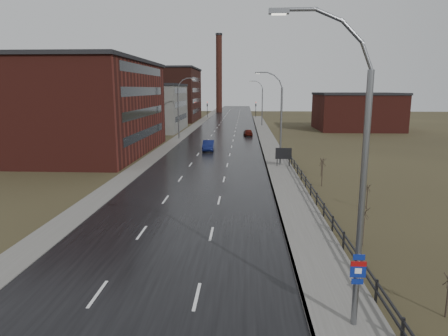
# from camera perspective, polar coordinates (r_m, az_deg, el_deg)

# --- Properties ---
(road) EXTENTS (14.00, 300.00, 0.06)m
(road) POSITION_cam_1_polar(r_m,az_deg,el_deg) (73.31, -0.50, 3.94)
(road) COLOR black
(road) RESTS_ON ground
(sidewalk_right) EXTENTS (3.20, 180.00, 0.18)m
(sidewalk_right) POSITION_cam_1_polar(r_m,az_deg,el_deg) (48.66, 7.86, 0.17)
(sidewalk_right) COLOR #595651
(sidewalk_right) RESTS_ON ground
(curb_right) EXTENTS (0.16, 180.00, 0.18)m
(curb_right) POSITION_cam_1_polar(r_m,az_deg,el_deg) (48.55, 6.07, 0.19)
(curb_right) COLOR slate
(curb_right) RESTS_ON ground
(sidewalk_left) EXTENTS (2.40, 260.00, 0.12)m
(sidewalk_left) POSITION_cam_1_polar(r_m,az_deg,el_deg) (74.25, -6.85, 3.98)
(sidewalk_left) COLOR #595651
(sidewalk_left) RESTS_ON ground
(warehouse_near) EXTENTS (22.44, 28.56, 13.50)m
(warehouse_near) POSITION_cam_1_polar(r_m,az_deg,el_deg) (62.98, -21.04, 8.15)
(warehouse_near) COLOR #471914
(warehouse_near) RESTS_ON ground
(warehouse_mid) EXTENTS (16.32, 20.40, 10.50)m
(warehouse_mid) POSITION_cam_1_polar(r_m,az_deg,el_deg) (93.40, -11.04, 8.53)
(warehouse_mid) COLOR slate
(warehouse_mid) RESTS_ON ground
(warehouse_far) EXTENTS (26.52, 24.48, 15.50)m
(warehouse_far) POSITION_cam_1_polar(r_m,az_deg,el_deg) (123.67, -10.00, 10.34)
(warehouse_far) COLOR #331611
(warehouse_far) RESTS_ON ground
(building_right) EXTENTS (18.36, 16.32, 8.50)m
(building_right) POSITION_cam_1_polar(r_m,az_deg,el_deg) (98.20, 18.42, 7.70)
(building_right) COLOR #471914
(building_right) RESTS_ON ground
(smokestack) EXTENTS (2.70, 2.70, 30.70)m
(smokestack) POSITION_cam_1_polar(r_m,az_deg,el_deg) (163.03, -0.72, 13.40)
(smokestack) COLOR #331611
(smokestack) RESTS_ON ground
(streetlight_main) EXTENTS (3.91, 0.29, 12.11)m
(streetlight_main) POSITION_cam_1_polar(r_m,az_deg,el_deg) (15.49, 18.15, -1.56)
(streetlight_main) COLOR slate
(streetlight_main) RESTS_ON ground
(streetlight_right_mid) EXTENTS (3.36, 0.28, 11.35)m
(streetlight_right_mid) POSITION_cam_1_polar(r_m,az_deg,el_deg) (48.88, 7.83, 7.03)
(streetlight_right_mid) COLOR slate
(streetlight_right_mid) RESTS_ON ground
(streetlight_left) EXTENTS (3.36, 0.28, 11.35)m
(streetlight_left) POSITION_cam_1_polar(r_m,az_deg,el_deg) (75.64, -6.32, 8.52)
(streetlight_left) COLOR slate
(streetlight_left) RESTS_ON ground
(streetlight_right_far) EXTENTS (3.36, 0.28, 11.35)m
(streetlight_right_far) POSITION_cam_1_polar(r_m,az_deg,el_deg) (102.73, 5.32, 9.24)
(streetlight_right_far) COLOR slate
(streetlight_right_far) RESTS_ON ground
(guardrail) EXTENTS (0.10, 53.05, 1.10)m
(guardrail) POSITION_cam_1_polar(r_m,az_deg,el_deg) (32.61, 13.32, -4.41)
(guardrail) COLOR black
(guardrail) RESTS_ON ground
(shrub_b) EXTENTS (0.46, 0.49, 1.93)m
(shrub_b) POSITION_cam_1_polar(r_m,az_deg,el_deg) (19.55, 29.34, -15.46)
(shrub_b) COLOR #382D23
(shrub_b) RESTS_ON ground
(shrub_c) EXTENTS (0.57, 0.60, 2.42)m
(shrub_c) POSITION_cam_1_polar(r_m,az_deg,el_deg) (25.66, 19.34, -7.71)
(shrub_c) COLOR #382D23
(shrub_c) RESTS_ON ground
(shrub_d) EXTENTS (0.49, 0.51, 2.03)m
(shrub_d) POSITION_cam_1_polar(r_m,az_deg,el_deg) (33.41, 19.78, -3.76)
(shrub_d) COLOR #382D23
(shrub_d) RESTS_ON ground
(shrub_e) EXTENTS (0.66, 0.70, 2.82)m
(shrub_e) POSITION_cam_1_polar(r_m,az_deg,el_deg) (39.80, 13.87, -0.46)
(shrub_e) COLOR #382D23
(shrub_e) RESTS_ON ground
(shrub_f) EXTENTS (0.46, 0.48, 1.92)m
(shrub_f) POSITION_cam_1_polar(r_m,az_deg,el_deg) (44.56, 13.77, 0.15)
(shrub_f) COLOR #382D23
(shrub_f) RESTS_ON ground
(billboard) EXTENTS (1.94, 0.17, 2.39)m
(billboard) POSITION_cam_1_polar(r_m,az_deg,el_deg) (48.48, 8.49, 1.96)
(billboard) COLOR black
(billboard) RESTS_ON ground
(traffic_light_left) EXTENTS (0.58, 2.73, 5.30)m
(traffic_light_left) POSITION_cam_1_polar(r_m,az_deg,el_deg) (133.25, -2.41, 9.19)
(traffic_light_left) COLOR black
(traffic_light_left) RESTS_ON ground
(traffic_light_right) EXTENTS (0.58, 2.73, 5.30)m
(traffic_light_right) POSITION_cam_1_polar(r_m,az_deg,el_deg) (132.72, 4.57, 9.15)
(traffic_light_right) COLOR black
(traffic_light_right) RESTS_ON ground
(car_near) EXTENTS (1.79, 4.81, 1.57)m
(car_near) POSITION_cam_1_polar(r_m,az_deg,el_deg) (61.21, -2.23, 3.19)
(car_near) COLOR #0D1543
(car_near) RESTS_ON ground
(car_far) EXTENTS (1.98, 4.26, 1.41)m
(car_far) POSITION_cam_1_polar(r_m,az_deg,el_deg) (80.64, 3.46, 5.07)
(car_far) COLOR #4A120C
(car_far) RESTS_ON ground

